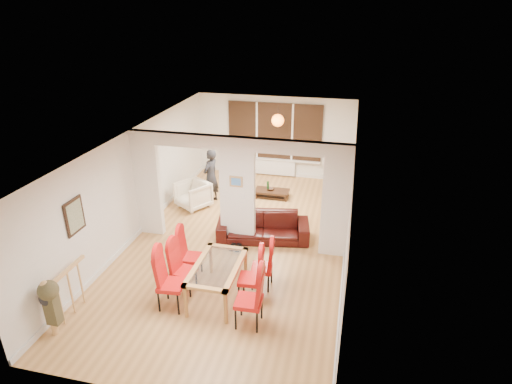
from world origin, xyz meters
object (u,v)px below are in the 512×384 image
(dining_chair_lc, at_px, (190,254))
(person, at_px, (211,176))
(dining_chair_lb, at_px, (184,268))
(bowl, at_px, (270,189))
(coffee_table, at_px, (272,194))
(dining_chair_rc, at_px, (262,265))
(dining_chair_la, at_px, (171,281))
(sofa, at_px, (263,227))
(dining_chair_rb, at_px, (250,275))
(armchair, at_px, (193,195))
(television, at_px, (333,189))
(dining_chair_ra, at_px, (249,297))
(dining_table, at_px, (218,281))
(bottle, at_px, (268,185))

(dining_chair_lc, height_order, person, person)
(dining_chair_lb, bearing_deg, bowl, 88.59)
(dining_chair_lb, bearing_deg, coffee_table, 87.97)
(dining_chair_rc, bearing_deg, dining_chair_la, -152.15)
(sofa, bearing_deg, dining_chair_lc, -131.36)
(dining_chair_rb, bearing_deg, dining_chair_lb, 176.79)
(dining_chair_la, xyz_separation_m, armchair, (-1.16, 4.14, -0.21))
(dining_chair_rc, xyz_separation_m, television, (1.08, 4.58, -0.20))
(dining_chair_la, relative_size, armchair, 1.42)
(dining_chair_rc, bearing_deg, sofa, 95.70)
(sofa, bearing_deg, bowl, 87.45)
(dining_chair_rc, height_order, person, person)
(dining_chair_lb, relative_size, armchair, 1.30)
(armchair, height_order, television, armchair)
(dining_chair_lb, height_order, armchair, dining_chair_lb)
(dining_chair_lc, xyz_separation_m, dining_chair_rb, (1.39, -0.49, 0.03))
(dining_chair_ra, xyz_separation_m, person, (-2.27, 4.72, 0.21))
(coffee_table, bearing_deg, dining_chair_la, -99.14)
(dining_table, height_order, dining_chair_la, dining_chair_la)
(dining_chair_rc, bearing_deg, dining_table, -152.38)
(armchair, distance_m, person, 0.72)
(sofa, height_order, bowl, sofa)
(dining_chair_lc, height_order, coffee_table, dining_chair_lc)
(dining_chair_la, relative_size, dining_chair_lb, 1.09)
(person, height_order, coffee_table, person)
(dining_chair_la, bearing_deg, dining_chair_ra, -11.01)
(dining_chair_la, distance_m, bottle, 5.35)
(dining_chair_rc, bearing_deg, dining_chair_rb, -111.17)
(dining_chair_la, height_order, dining_chair_lc, dining_chair_la)
(dining_chair_rb, bearing_deg, bottle, 93.37)
(armchair, distance_m, bowl, 2.26)
(dining_chair_la, xyz_separation_m, dining_chair_rb, (1.36, 0.53, -0.03))
(person, xyz_separation_m, coffee_table, (1.62, 0.68, -0.67))
(dining_chair_ra, height_order, armchair, dining_chair_ra)
(dining_table, distance_m, dining_chair_lb, 0.71)
(dining_chair_lc, xyz_separation_m, dining_chair_ra, (1.52, -1.16, 0.06))
(dining_chair_lc, height_order, dining_chair_ra, dining_chair_ra)
(dining_chair_lb, relative_size, bottle, 3.95)
(sofa, height_order, coffee_table, sofa)
(television, bearing_deg, dining_chair_ra, 145.43)
(dining_chair_ra, xyz_separation_m, dining_chair_rb, (-0.14, 0.67, -0.03))
(dining_chair_lb, distance_m, dining_chair_rb, 1.32)
(dining_table, bearing_deg, dining_chair_lb, 178.35)
(dining_chair_la, xyz_separation_m, television, (2.57, 5.57, -0.27))
(dining_chair_la, bearing_deg, sofa, 63.15)
(dining_chair_la, relative_size, television, 1.07)
(person, bearing_deg, bowl, 130.28)
(dining_chair_lc, xyz_separation_m, armchair, (-1.13, 3.12, -0.15))
(dining_chair_la, distance_m, dining_chair_ra, 1.50)
(dining_table, distance_m, dining_chair_la, 0.90)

